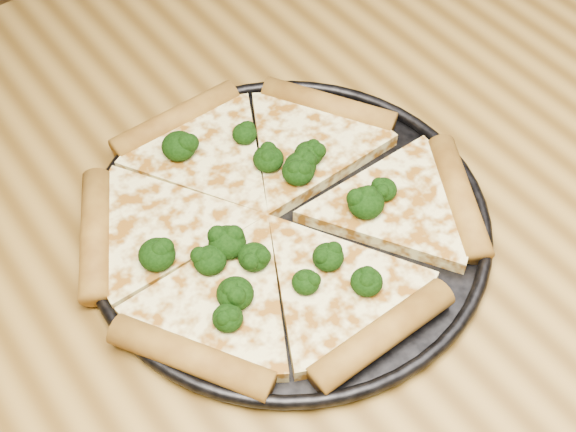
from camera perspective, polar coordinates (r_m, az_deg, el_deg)
dining_table at (r=0.74m, az=-3.98°, el=-8.44°), size 1.20×0.90×0.75m
pizza_pan at (r=0.69m, az=-0.00°, el=-0.43°), size 0.35×0.35×0.02m
pizza at (r=0.68m, az=-1.12°, el=0.01°), size 0.36×0.32×0.03m
broccoli_florets at (r=0.67m, az=-1.46°, el=0.01°), size 0.22×0.24×0.02m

